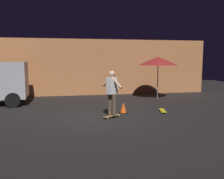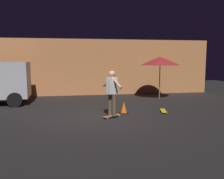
{
  "view_description": "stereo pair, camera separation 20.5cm",
  "coord_description": "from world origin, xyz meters",
  "px_view_note": "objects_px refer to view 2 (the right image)",
  "views": [
    {
      "loc": [
        -1.17,
        -8.84,
        2.15
      ],
      "look_at": [
        0.54,
        -0.2,
        1.05
      ],
      "focal_mm": 38.69,
      "sensor_mm": 36.0,
      "label": 1
    },
    {
      "loc": [
        -0.97,
        -8.88,
        2.15
      ],
      "look_at": [
        0.54,
        -0.2,
        1.05
      ],
      "focal_mm": 38.69,
      "sensor_mm": 36.0,
      "label": 2
    }
  ],
  "objects_px": {
    "skater": "(112,90)",
    "traffic_cone": "(124,108)",
    "skateboard_spare": "(163,111)",
    "patio_umbrella": "(160,61)",
    "skateboard_ridden": "(112,116)"
  },
  "relations": [
    {
      "from": "patio_umbrella",
      "to": "skateboard_ridden",
      "type": "xyz_separation_m",
      "value": [
        -3.24,
        -3.66,
        -2.02
      ]
    },
    {
      "from": "skateboard_spare",
      "to": "patio_umbrella",
      "type": "bearing_deg",
      "value": 72.08
    },
    {
      "from": "skateboard_spare",
      "to": "skater",
      "type": "height_order",
      "value": "skater"
    },
    {
      "from": "patio_umbrella",
      "to": "skateboard_spare",
      "type": "xyz_separation_m",
      "value": [
        -1.01,
        -3.13,
        -2.02
      ]
    },
    {
      "from": "patio_umbrella",
      "to": "skater",
      "type": "xyz_separation_m",
      "value": [
        -3.24,
        -3.66,
        -1.04
      ]
    },
    {
      "from": "patio_umbrella",
      "to": "skateboard_spare",
      "type": "distance_m",
      "value": 3.86
    },
    {
      "from": "skateboard_ridden",
      "to": "skateboard_spare",
      "type": "bearing_deg",
      "value": 13.27
    },
    {
      "from": "traffic_cone",
      "to": "patio_umbrella",
      "type": "bearing_deg",
      "value": 48.98
    },
    {
      "from": "skateboard_ridden",
      "to": "skateboard_spare",
      "type": "xyz_separation_m",
      "value": [
        2.23,
        0.53,
        0.0
      ]
    },
    {
      "from": "patio_umbrella",
      "to": "traffic_cone",
      "type": "bearing_deg",
      "value": -131.02
    },
    {
      "from": "skater",
      "to": "traffic_cone",
      "type": "xyz_separation_m",
      "value": [
        0.59,
        0.6,
        -0.83
      ]
    },
    {
      "from": "patio_umbrella",
      "to": "skateboard_ridden",
      "type": "relative_size",
      "value": 3.03
    },
    {
      "from": "patio_umbrella",
      "to": "skater",
      "type": "height_order",
      "value": "patio_umbrella"
    },
    {
      "from": "skater",
      "to": "skateboard_ridden",
      "type": "bearing_deg",
      "value": 0.0
    },
    {
      "from": "skateboard_spare",
      "to": "skateboard_ridden",
      "type": "bearing_deg",
      "value": -166.73
    }
  ]
}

